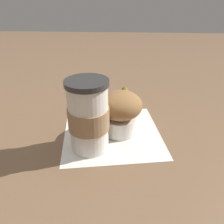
{
  "coord_description": "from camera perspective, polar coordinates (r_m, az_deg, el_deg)",
  "views": [
    {
      "loc": [
        -0.43,
        -0.03,
        0.29
      ],
      "look_at": [
        0.0,
        0.0,
        0.06
      ],
      "focal_mm": 35.0,
      "sensor_mm": 36.0,
      "label": 1
    }
  ],
  "objects": [
    {
      "name": "banana",
      "position": [
        0.62,
        2.1,
        2.22
      ],
      "size": [
        0.21,
        0.1,
        0.03
      ],
      "color": "yellow",
      "rests_on": "paper_napkin"
    },
    {
      "name": "paper_napkin",
      "position": [
        0.52,
        0.0,
        -5.42
      ],
      "size": [
        0.25,
        0.25,
        0.0
      ],
      "primitive_type": "cube",
      "rotation": [
        0.0,
        0.0,
        0.16
      ],
      "color": "white",
      "rests_on": "ground_plane"
    },
    {
      "name": "ground_plane",
      "position": [
        0.52,
        0.0,
        -5.49
      ],
      "size": [
        3.0,
        3.0,
        0.0
      ],
      "primitive_type": "plane",
      "color": "brown"
    },
    {
      "name": "muffin",
      "position": [
        0.49,
        2.1,
        0.38
      ],
      "size": [
        0.1,
        0.1,
        0.1
      ],
      "color": "white",
      "rests_on": "paper_napkin"
    },
    {
      "name": "coffee_cup",
      "position": [
        0.44,
        -6.15,
        -1.09
      ],
      "size": [
        0.08,
        0.08,
        0.15
      ],
      "color": "silver",
      "rests_on": "paper_napkin"
    }
  ]
}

